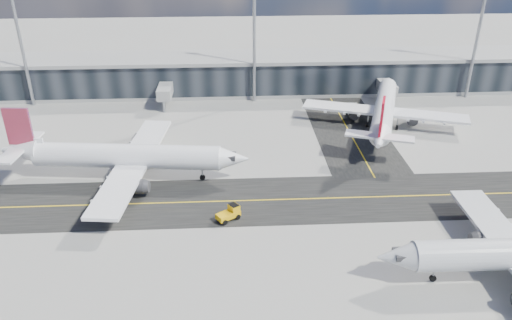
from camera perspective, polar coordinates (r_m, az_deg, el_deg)
The scene contains 8 objects.
ground at distance 72.98m, azimuth 1.76°, elevation -6.22°, with size 300.00×300.00×0.00m, color gray.
taxiway_lanes at distance 82.52m, azimuth 3.86°, elevation -2.06°, with size 180.00×63.00×0.03m.
terminal_concourse at distance 121.39m, azimuth -0.35°, elevation 9.70°, with size 152.00×19.80×8.80m.
floodlight_masts at distance 111.75m, azimuth -0.20°, elevation 14.31°, with size 102.50×0.70×28.90m.
airliner_af at distance 83.38m, azimuth -14.86°, elevation 0.40°, with size 40.30×34.43×11.93m.
airliner_redtail at distance 103.33m, azimuth 14.42°, elevation 5.55°, with size 32.53×37.68×11.47m.
baggage_tug at distance 71.42m, azimuth -2.99°, elevation -6.03°, with size 3.71×3.26×2.13m.
service_van at distance 111.34m, azimuth 11.04°, elevation 5.82°, with size 2.76×5.98×1.66m, color white.
Camera 1 is at (-5.57, -60.98, 39.71)m, focal length 35.00 mm.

